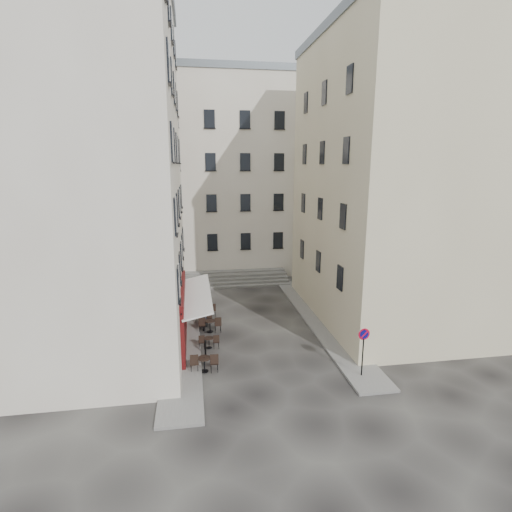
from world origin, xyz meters
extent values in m
plane|color=black|center=(0.00, 0.00, 0.00)|extent=(90.00, 90.00, 0.00)
cube|color=slate|center=(-4.50, 4.00, 0.06)|extent=(2.00, 22.00, 0.12)
cube|color=slate|center=(4.50, 3.00, 0.06)|extent=(2.00, 18.00, 0.12)
cube|color=beige|center=(-10.50, 3.00, 10.00)|extent=(12.00, 16.00, 20.00)
cube|color=#C0B38F|center=(10.50, 3.50, 9.00)|extent=(12.00, 14.00, 18.00)
cube|color=slate|center=(10.50, 3.50, 18.30)|extent=(12.20, 14.20, 0.60)
cube|color=beige|center=(-1.00, 19.00, 9.00)|extent=(18.00, 10.00, 18.00)
cube|color=slate|center=(-1.00, 19.00, 18.30)|extent=(18.20, 10.20, 0.60)
cube|color=#420C09|center=(-4.42, 1.00, 1.75)|extent=(0.25, 7.00, 3.50)
cube|color=black|center=(-4.38, 1.00, 1.40)|extent=(0.06, 3.85, 2.00)
cube|color=silver|center=(-3.60, 1.00, 2.95)|extent=(1.58, 7.30, 0.41)
cube|color=#5A5856|center=(0.00, 11.90, 0.10)|extent=(9.00, 1.80, 0.20)
cube|color=#5A5856|center=(0.00, 12.35, 0.30)|extent=(9.00, 1.80, 0.20)
cube|color=#5A5856|center=(0.00, 12.80, 0.50)|extent=(9.00, 1.80, 0.20)
cube|color=#5A5856|center=(0.00, 13.25, 0.70)|extent=(9.00, 1.80, 0.20)
cylinder|color=black|center=(-3.25, -1.00, 0.45)|extent=(0.10, 0.10, 0.90)
sphere|color=black|center=(-3.25, -1.00, 0.92)|extent=(0.12, 0.12, 0.12)
cylinder|color=black|center=(-3.25, 2.50, 0.45)|extent=(0.10, 0.10, 0.90)
sphere|color=black|center=(-3.25, 2.50, 0.92)|extent=(0.12, 0.12, 0.12)
cylinder|color=black|center=(-3.25, 6.00, 0.45)|extent=(0.10, 0.10, 0.90)
sphere|color=black|center=(-3.25, 6.00, 0.92)|extent=(0.12, 0.12, 0.12)
cylinder|color=black|center=(4.28, -4.41, 1.28)|extent=(0.07, 0.07, 2.55)
cylinder|color=#BA0C24|center=(4.28, -4.42, 2.30)|extent=(0.59, 0.05, 0.59)
cylinder|color=#0B0B65|center=(4.28, -4.44, 2.30)|extent=(0.43, 0.05, 0.43)
cube|color=#BA0C24|center=(4.28, -4.47, 2.30)|extent=(0.35, 0.04, 0.35)
cylinder|color=black|center=(-3.36, -2.71, 0.08)|extent=(0.40, 0.40, 0.02)
cylinder|color=black|center=(-3.36, -2.71, 0.44)|extent=(0.06, 0.06, 0.77)
cylinder|color=black|center=(-3.36, -2.71, 0.79)|extent=(0.66, 0.66, 0.04)
cube|color=black|center=(-2.87, -2.71, 0.50)|extent=(0.42, 0.42, 0.99)
cube|color=black|center=(-3.86, -2.60, 0.50)|extent=(0.42, 0.42, 0.99)
cylinder|color=black|center=(-3.01, -0.04, 0.06)|extent=(0.33, 0.33, 0.02)
cylinder|color=black|center=(-3.01, -0.04, 0.36)|extent=(0.05, 0.05, 0.63)
cylinder|color=black|center=(-3.01, -0.04, 0.65)|extent=(0.54, 0.54, 0.04)
cube|color=black|center=(-2.60, -0.04, 0.41)|extent=(0.34, 0.34, 0.82)
cube|color=black|center=(-3.42, 0.05, 0.41)|extent=(0.34, 0.34, 0.82)
cylinder|color=black|center=(-2.85, 2.20, 0.08)|extent=(0.40, 0.40, 0.02)
cylinder|color=black|center=(-2.85, 2.20, 0.44)|extent=(0.05, 0.05, 0.77)
cylinder|color=black|center=(-2.85, 2.20, 0.79)|extent=(0.66, 0.66, 0.04)
cube|color=black|center=(-2.35, 2.20, 0.49)|extent=(0.42, 0.42, 0.99)
cube|color=black|center=(-3.34, 2.31, 0.49)|extent=(0.42, 0.42, 0.99)
cylinder|color=black|center=(-3.22, 3.73, 0.06)|extent=(0.32, 0.32, 0.02)
cylinder|color=black|center=(-3.22, 3.73, 0.36)|extent=(0.04, 0.04, 0.62)
cylinder|color=black|center=(-3.22, 3.73, 0.64)|extent=(0.53, 0.53, 0.04)
cube|color=black|center=(-2.82, 3.73, 0.40)|extent=(0.34, 0.34, 0.80)
cube|color=black|center=(-3.62, 3.82, 0.40)|extent=(0.34, 0.34, 0.80)
cylinder|color=black|center=(-2.99, 4.92, 0.07)|extent=(0.37, 0.37, 0.02)
cylinder|color=black|center=(-2.99, 4.92, 0.41)|extent=(0.05, 0.05, 0.72)
cylinder|color=black|center=(-2.99, 4.92, 0.74)|extent=(0.62, 0.62, 0.04)
cube|color=black|center=(-2.53, 4.92, 0.46)|extent=(0.39, 0.39, 0.93)
cube|color=black|center=(-3.46, 5.02, 0.46)|extent=(0.39, 0.39, 0.93)
imported|color=black|center=(-3.20, 3.11, 0.80)|extent=(0.69, 0.65, 1.59)
camera|label=1|loc=(-3.70, -21.25, 10.26)|focal=28.00mm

